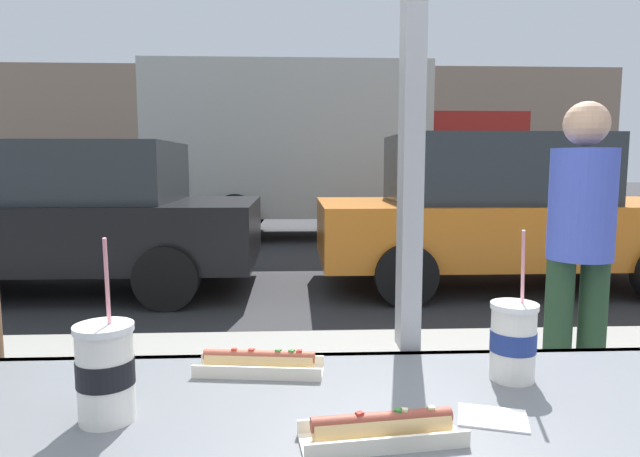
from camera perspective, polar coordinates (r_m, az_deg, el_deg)
name	(u,v)px	position (r m, az deg, el deg)	size (l,w,h in m)	color
ground_plane	(311,248)	(9.37, -0.96, -2.04)	(60.00, 60.00, 0.00)	#2D2D30
sidewalk_strip	(347,419)	(3.18, 2.81, -19.01)	(16.00, 2.80, 0.12)	gray
building_facade_far	(300,132)	(24.54, -2.09, 9.93)	(28.00, 1.20, 5.54)	gray
soda_cup_left	(106,371)	(1.08, -21.27, -13.55)	(0.10, 0.10, 0.33)	white
soda_cup_right	(513,340)	(1.26, 19.32, -10.82)	(0.10, 0.10, 0.32)	silver
hotdog_tray_near	(382,428)	(0.97, 6.42, -19.81)	(0.28, 0.12, 0.05)	beige
hotdog_tray_far	(259,362)	(1.25, -6.29, -13.59)	(0.29, 0.12, 0.05)	beige
napkin_wrapper	(493,418)	(1.09, 17.40, -18.17)	(0.12, 0.09, 0.00)	white
parked_car_black	(68,216)	(6.82, -24.61, 1.22)	(4.29, 2.05, 1.67)	black
parked_car_orange	(500,211)	(6.77, 18.10, 1.72)	(4.32, 1.99, 1.76)	orange
box_truck	(323,148)	(10.82, 0.27, 8.34)	(6.87, 2.44, 3.23)	beige
pedestrian	(580,241)	(3.09, 25.26, -1.17)	(0.32, 0.32, 1.63)	#213B26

